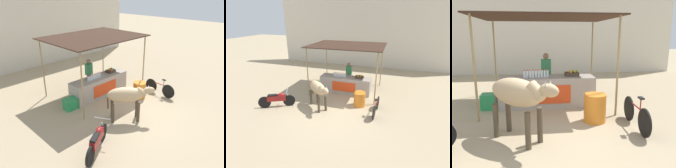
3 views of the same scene
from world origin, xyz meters
TOP-DOWN VIEW (x-y plane):
  - ground_plane at (0.00, 0.00)m, footprint 60.00×60.00m
  - building_wall_far at (0.00, 8.57)m, footprint 16.00×0.50m
  - stall_counter at (0.00, 2.20)m, footprint 3.00×0.82m
  - stall_awning at (0.00, 2.50)m, footprint 4.20×3.20m
  - water_bottle_row at (-0.35, 2.15)m, footprint 0.79×0.07m
  - fruit_crate at (0.80, 2.25)m, footprint 0.44×0.32m
  - vendor_behind_counter at (0.00, 2.95)m, footprint 0.34×0.22m
  - cooler_box at (-1.75, 2.10)m, footprint 0.60×0.44m
  - water_barrel at (1.18, 0.70)m, footprint 0.58×0.58m
  - cow at (-0.72, -0.15)m, footprint 1.60×1.48m
  - motorcycle_parked at (-2.76, -0.70)m, footprint 1.62×0.98m
  - bicycle_leaning at (2.08, 0.17)m, footprint 0.14×1.66m

SIDE VIEW (x-z plane):
  - ground_plane at x=0.00m, z-range 0.00..0.00m
  - cooler_box at x=-1.75m, z-range 0.00..0.48m
  - bicycle_leaning at x=2.08m, z-range -0.08..0.77m
  - water_barrel at x=1.18m, z-range 0.00..0.75m
  - motorcycle_parked at x=-2.76m, z-range -0.02..0.88m
  - stall_counter at x=0.00m, z-range 0.00..0.96m
  - vendor_behind_counter at x=0.00m, z-range 0.02..1.67m
  - cow at x=-0.72m, z-range 0.32..1.75m
  - fruit_crate at x=0.80m, z-range 0.94..1.13m
  - water_bottle_row at x=-0.35m, z-range 0.95..1.20m
  - stall_awning at x=0.00m, z-range 1.29..4.10m
  - building_wall_far at x=0.00m, z-range 0.00..6.66m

